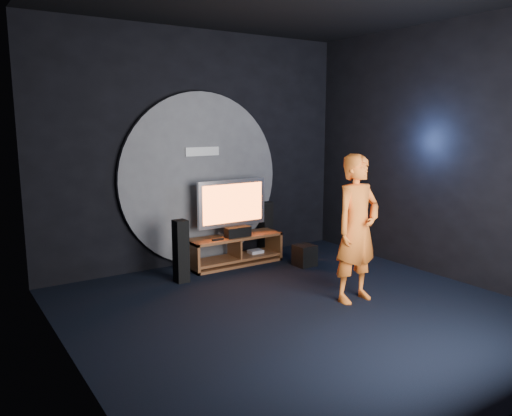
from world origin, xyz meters
The scene contains 13 objects.
floor centered at (0.00, 0.00, 0.00)m, with size 5.00×5.00×0.00m, color black.
back_wall centered at (0.00, 2.50, 1.75)m, with size 5.00×0.04×3.50m, color black.
left_wall centered at (-2.50, 0.00, 1.75)m, with size 0.04×5.00×3.50m, color black.
right_wall centered at (2.50, 0.00, 1.75)m, with size 0.04×5.00×3.50m, color black.
wall_disc_panel centered at (0.00, 2.44, 1.30)m, with size 2.60×0.11×2.60m.
media_console centered at (0.36, 2.05, 0.19)m, with size 1.48×0.45×0.45m.
tv centered at (0.35, 2.12, 0.91)m, with size 1.15×0.22×0.85m.
center_speaker centered at (0.35, 1.96, 0.53)m, with size 0.40×0.15×0.15m, color black.
remote centered at (-0.01, 1.93, 0.46)m, with size 0.18×0.05×0.02m, color black.
tower_speaker_left centered at (-0.69, 1.73, 0.43)m, with size 0.17×0.19×0.86m, color black.
tower_speaker_right centered at (1.13, 2.35, 0.43)m, with size 0.17×0.19×0.86m, color black.
subwoofer centered at (1.20, 1.41, 0.16)m, with size 0.29×0.29×0.32m, color black.
player centered at (0.80, -0.08, 0.90)m, with size 0.65×0.43×1.79m, color orange.
Camera 1 is at (-3.43, -4.31, 2.18)m, focal length 35.00 mm.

